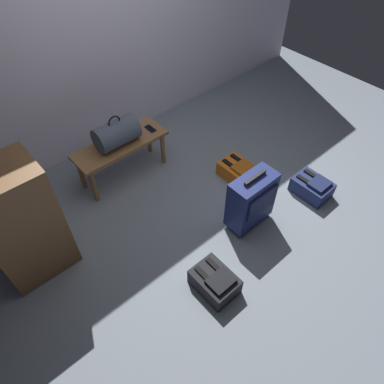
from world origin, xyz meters
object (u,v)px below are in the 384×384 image
(duffel_bag_slate, at_px, (116,133))
(side_cabinet, at_px, (21,224))
(backpack_dark, at_px, (215,281))
(backpack_orange, at_px, (238,171))
(backpack_navy, at_px, (312,187))
(cell_phone, at_px, (150,129))
(bench, at_px, (121,148))
(suitcase_upright_navy, at_px, (251,200))

(duffel_bag_slate, distance_m, side_cabinet, 1.27)
(backpack_dark, bearing_deg, backpack_orange, 35.69)
(backpack_dark, distance_m, backpack_navy, 1.52)
(cell_phone, bearing_deg, side_cabinet, -164.72)
(side_cabinet, bearing_deg, cell_phone, 15.28)
(cell_phone, relative_size, backpack_orange, 0.38)
(cell_phone, xyz_separation_m, backpack_dark, (-0.59, -1.64, -0.35))
(backpack_navy, bearing_deg, backpack_orange, 121.03)
(backpack_dark, relative_size, backpack_navy, 1.00)
(backpack_navy, relative_size, side_cabinet, 0.35)
(cell_phone, height_order, side_cabinet, side_cabinet)
(backpack_orange, relative_size, side_cabinet, 0.35)
(bench, height_order, backpack_orange, bench)
(backpack_orange, bearing_deg, side_cabinet, 168.88)
(bench, xyz_separation_m, cell_phone, (0.38, -0.02, 0.07))
(side_cabinet, bearing_deg, duffel_bag_slate, 20.83)
(bench, relative_size, backpack_navy, 2.63)
(duffel_bag_slate, xyz_separation_m, suitcase_upright_navy, (0.54, -1.36, -0.25))
(suitcase_upright_navy, bearing_deg, bench, 111.12)
(suitcase_upright_navy, bearing_deg, backpack_navy, -13.09)
(backpack_navy, bearing_deg, bench, 130.24)
(backpack_dark, relative_size, side_cabinet, 0.35)
(cell_phone, distance_m, backpack_dark, 1.77)
(bench, distance_m, side_cabinet, 1.29)
(backpack_orange, xyz_separation_m, backpack_navy, (0.41, -0.68, 0.00))
(cell_phone, relative_size, backpack_navy, 0.38)
(bench, bearing_deg, backpack_dark, -97.26)
(backpack_navy, distance_m, side_cabinet, 2.77)
(cell_phone, height_order, backpack_navy, cell_phone)
(bench, relative_size, side_cabinet, 0.91)
(duffel_bag_slate, bearing_deg, backpack_dark, -96.67)
(cell_phone, distance_m, suitcase_upright_navy, 1.36)
(side_cabinet, bearing_deg, backpack_orange, -11.12)
(suitcase_upright_navy, height_order, backpack_orange, suitcase_upright_navy)
(duffel_bag_slate, height_order, cell_phone, duffel_bag_slate)
(cell_phone, bearing_deg, backpack_navy, -58.59)
(cell_phone, bearing_deg, suitcase_upright_navy, -83.60)
(duffel_bag_slate, height_order, side_cabinet, side_cabinet)
(cell_phone, bearing_deg, bench, 177.01)
(suitcase_upright_navy, xyz_separation_m, backpack_dark, (-0.74, -0.30, -0.23))
(backpack_orange, height_order, side_cabinet, side_cabinet)
(suitcase_upright_navy, distance_m, backpack_navy, 0.83)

